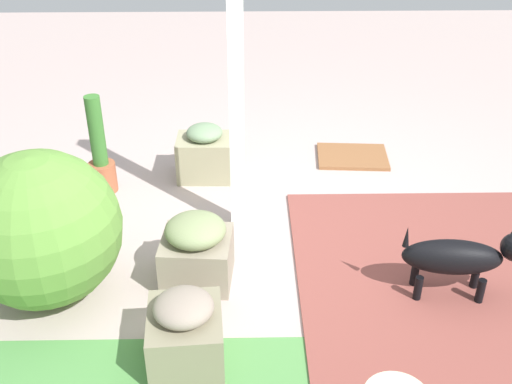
# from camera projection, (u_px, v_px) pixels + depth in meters

# --- Properties ---
(ground_plane) EXTENTS (12.00, 12.00, 0.00)m
(ground_plane) POSITION_uv_depth(u_px,v_px,m) (289.00, 235.00, 4.31)
(ground_plane) COLOR #B6A19C
(brick_path) EXTENTS (1.80, 2.40, 0.02)m
(brick_path) POSITION_uv_depth(u_px,v_px,m) (448.00, 296.00, 3.74)
(brick_path) COLOR brown
(brick_path) RESTS_ON ground
(porch_pillar) EXTENTS (0.10, 0.10, 2.09)m
(porch_pillar) POSITION_uv_depth(u_px,v_px,m) (236.00, 86.00, 3.90)
(porch_pillar) COLOR white
(porch_pillar) RESTS_ON ground
(stone_planter_nearest) EXTENTS (0.45, 0.33, 0.46)m
(stone_planter_nearest) POSITION_uv_depth(u_px,v_px,m) (205.00, 153.00, 4.93)
(stone_planter_nearest) COLOR #9C9774
(stone_planter_nearest) RESTS_ON ground
(stone_planter_mid) EXTENTS (0.45, 0.43, 0.45)m
(stone_planter_mid) POSITION_uv_depth(u_px,v_px,m) (197.00, 250.00, 3.79)
(stone_planter_mid) COLOR gray
(stone_planter_mid) RESTS_ON ground
(stone_planter_far) EXTENTS (0.42, 0.46, 0.43)m
(stone_planter_far) POSITION_uv_depth(u_px,v_px,m) (185.00, 331.00, 3.22)
(stone_planter_far) COLOR gray
(stone_planter_far) RESTS_ON ground
(round_shrub) EXTENTS (0.93, 0.93, 0.93)m
(round_shrub) POSITION_uv_depth(u_px,v_px,m) (41.00, 229.00, 3.55)
(round_shrub) COLOR #5D9039
(round_shrub) RESTS_ON ground
(terracotta_pot_tall) EXTENTS (0.21, 0.21, 0.78)m
(terracotta_pot_tall) POSITION_uv_depth(u_px,v_px,m) (100.00, 158.00, 4.70)
(terracotta_pot_tall) COLOR #A45638
(terracotta_pot_tall) RESTS_ON ground
(dog) EXTENTS (0.73, 0.25, 0.50)m
(dog) POSITION_uv_depth(u_px,v_px,m) (461.00, 257.00, 3.62)
(dog) COLOR black
(dog) RESTS_ON ground
(doormat) EXTENTS (0.62, 0.49, 0.03)m
(doormat) POSITION_uv_depth(u_px,v_px,m) (352.00, 156.00, 5.30)
(doormat) COLOR brown
(doormat) RESTS_ON ground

